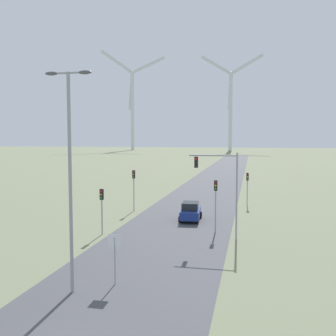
% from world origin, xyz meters
% --- Properties ---
extents(road_surface, '(10.00, 240.00, 0.01)m').
position_xyz_m(road_surface, '(0.00, 48.00, 0.00)').
color(road_surface, '#47474C').
rests_on(road_surface, ground).
extents(streetlamp, '(2.53, 0.32, 11.52)m').
position_xyz_m(streetlamp, '(-2.53, 6.59, 7.02)').
color(streetlamp, '#93999E').
rests_on(streetlamp, ground).
extents(stop_sign_near, '(0.81, 0.07, 2.82)m').
position_xyz_m(stop_sign_near, '(-0.70, 8.11, 1.98)').
color(stop_sign_near, '#93999E').
rests_on(stop_sign_near, ground).
extents(traffic_light_post_near_left, '(0.28, 0.34, 3.86)m').
position_xyz_m(traffic_light_post_near_left, '(-5.59, 18.52, 2.83)').
color(traffic_light_post_near_left, '#93999E').
rests_on(traffic_light_post_near_left, ground).
extents(traffic_light_post_near_right, '(0.28, 0.34, 4.52)m').
position_xyz_m(traffic_light_post_near_right, '(3.65, 21.29, 3.29)').
color(traffic_light_post_near_right, '#93999E').
rests_on(traffic_light_post_near_right, ground).
extents(traffic_light_post_mid_left, '(0.28, 0.34, 4.54)m').
position_xyz_m(traffic_light_post_mid_left, '(-6.07, 29.17, 3.31)').
color(traffic_light_post_mid_left, '#93999E').
rests_on(traffic_light_post_mid_left, ground).
extents(traffic_light_post_mid_right, '(0.28, 0.33, 3.94)m').
position_xyz_m(traffic_light_post_mid_right, '(6.15, 35.24, 2.89)').
color(traffic_light_post_mid_right, '#93999E').
rests_on(traffic_light_post_mid_right, ground).
extents(traffic_light_mast_overhead, '(3.89, 0.35, 6.97)m').
position_xyz_m(traffic_light_mast_overhead, '(4.29, 19.18, 4.84)').
color(traffic_light_mast_overhead, '#93999E').
rests_on(traffic_light_mast_overhead, ground).
extents(car_approaching, '(2.10, 4.22, 1.83)m').
position_xyz_m(car_approaching, '(0.82, 25.65, 0.91)').
color(car_approaching, navy).
rests_on(car_approaching, ground).
extents(wind_turbine_far_left, '(37.53, 15.26, 61.56)m').
position_xyz_m(wind_turbine_far_left, '(-67.08, 225.38, 30.05)').
color(wind_turbine_far_left, silver).
rests_on(wind_turbine_far_left, ground).
extents(wind_turbine_left, '(36.44, 5.01, 56.75)m').
position_xyz_m(wind_turbine_left, '(-6.22, 223.16, 28.11)').
color(wind_turbine_left, silver).
rests_on(wind_turbine_left, ground).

